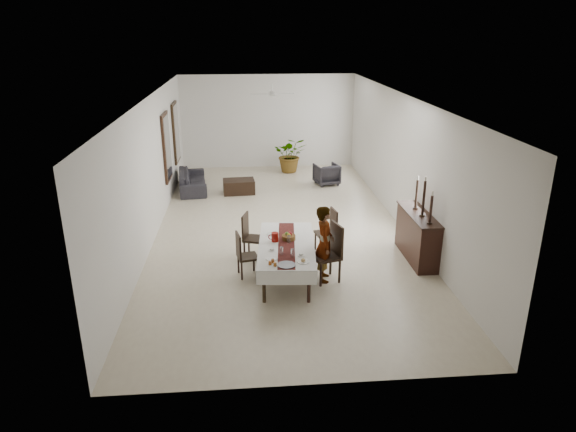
% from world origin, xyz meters
% --- Properties ---
extents(floor, '(6.00, 12.00, 0.00)m').
position_xyz_m(floor, '(0.00, 0.00, 0.00)').
color(floor, beige).
rests_on(floor, ground).
extents(ceiling, '(6.00, 12.00, 0.02)m').
position_xyz_m(ceiling, '(0.00, 0.00, 3.20)').
color(ceiling, white).
rests_on(ceiling, wall_back).
extents(wall_back, '(6.00, 0.02, 3.20)m').
position_xyz_m(wall_back, '(0.00, 6.00, 1.60)').
color(wall_back, silver).
rests_on(wall_back, floor).
extents(wall_front, '(6.00, 0.02, 3.20)m').
position_xyz_m(wall_front, '(0.00, -6.00, 1.60)').
color(wall_front, silver).
rests_on(wall_front, floor).
extents(wall_left, '(0.02, 12.00, 3.20)m').
position_xyz_m(wall_left, '(-3.00, 0.00, 1.60)').
color(wall_left, silver).
rests_on(wall_left, floor).
extents(wall_right, '(0.02, 12.00, 3.20)m').
position_xyz_m(wall_right, '(3.00, 0.00, 1.60)').
color(wall_right, silver).
rests_on(wall_right, floor).
extents(dining_table_top, '(1.09, 2.26, 0.05)m').
position_xyz_m(dining_table_top, '(-0.07, -2.65, 0.66)').
color(dining_table_top, black).
rests_on(dining_table_top, table_leg_fl).
extents(table_leg_fl, '(0.07, 0.07, 0.64)m').
position_xyz_m(table_leg_fl, '(-0.55, -3.66, 0.32)').
color(table_leg_fl, black).
rests_on(table_leg_fl, floor).
extents(table_leg_fr, '(0.07, 0.07, 0.64)m').
position_xyz_m(table_leg_fr, '(0.25, -3.72, 0.32)').
color(table_leg_fr, black).
rests_on(table_leg_fr, floor).
extents(table_leg_bl, '(0.07, 0.07, 0.64)m').
position_xyz_m(table_leg_bl, '(-0.38, -1.58, 0.32)').
color(table_leg_bl, black).
rests_on(table_leg_bl, floor).
extents(table_leg_br, '(0.07, 0.07, 0.64)m').
position_xyz_m(table_leg_br, '(0.42, -1.64, 0.32)').
color(table_leg_br, black).
rests_on(table_leg_br, floor).
extents(tablecloth_top, '(1.27, 2.44, 0.01)m').
position_xyz_m(tablecloth_top, '(-0.07, -2.65, 0.69)').
color(tablecloth_top, white).
rests_on(tablecloth_top, dining_table_top).
extents(tablecloth_drape_left, '(0.20, 2.35, 0.27)m').
position_xyz_m(tablecloth_drape_left, '(-0.60, -2.61, 0.56)').
color(tablecloth_drape_left, silver).
rests_on(tablecloth_drape_left, dining_table_top).
extents(tablecloth_drape_right, '(0.20, 2.35, 0.27)m').
position_xyz_m(tablecloth_drape_right, '(0.47, -2.69, 0.56)').
color(tablecloth_drape_right, silver).
rests_on(tablecloth_drape_right, dining_table_top).
extents(tablecloth_drape_near, '(1.08, 0.10, 0.27)m').
position_xyz_m(tablecloth_drape_near, '(-0.16, -3.82, 0.56)').
color(tablecloth_drape_near, white).
rests_on(tablecloth_drape_near, dining_table_top).
extents(tablecloth_drape_far, '(1.08, 0.10, 0.27)m').
position_xyz_m(tablecloth_drape_far, '(0.03, -1.48, 0.56)').
color(tablecloth_drape_far, white).
rests_on(tablecloth_drape_far, dining_table_top).
extents(table_runner, '(0.51, 2.31, 0.00)m').
position_xyz_m(table_runner, '(-0.07, -2.65, 0.70)').
color(table_runner, '#591D19').
rests_on(table_runner, tablecloth_top).
extents(red_pitcher, '(0.15, 0.15, 0.18)m').
position_xyz_m(red_pitcher, '(-0.28, -2.49, 0.79)').
color(red_pitcher, maroon).
rests_on(red_pitcher, tablecloth_top).
extents(pitcher_handle, '(0.11, 0.03, 0.11)m').
position_xyz_m(pitcher_handle, '(-0.36, -2.49, 0.79)').
color(pitcher_handle, maroon).
rests_on(pitcher_handle, red_pitcher).
extents(wine_glass_near, '(0.06, 0.06, 0.16)m').
position_xyz_m(wine_glass_near, '(-0.01, -3.25, 0.77)').
color(wine_glass_near, white).
rests_on(wine_glass_near, tablecloth_top).
extents(wine_glass_mid, '(0.06, 0.06, 0.16)m').
position_xyz_m(wine_glass_mid, '(-0.20, -3.14, 0.77)').
color(wine_glass_mid, white).
rests_on(wine_glass_mid, tablecloth_top).
extents(wine_glass_far, '(0.06, 0.06, 0.16)m').
position_xyz_m(wine_glass_far, '(-0.02, -2.61, 0.77)').
color(wine_glass_far, silver).
rests_on(wine_glass_far, tablecloth_top).
extents(teacup_right, '(0.08, 0.08, 0.05)m').
position_xyz_m(teacup_right, '(0.16, -3.22, 0.72)').
color(teacup_right, white).
rests_on(teacup_right, saucer_right).
extents(saucer_right, '(0.14, 0.14, 0.01)m').
position_xyz_m(saucer_right, '(0.16, -3.22, 0.70)').
color(saucer_right, white).
rests_on(saucer_right, tablecloth_top).
extents(teacup_left, '(0.08, 0.08, 0.05)m').
position_xyz_m(teacup_left, '(-0.37, -2.95, 0.72)').
color(teacup_left, silver).
rests_on(teacup_left, saucer_left).
extents(saucer_left, '(0.14, 0.14, 0.01)m').
position_xyz_m(saucer_left, '(-0.37, -2.95, 0.70)').
color(saucer_left, white).
rests_on(saucer_left, tablecloth_top).
extents(plate_near_right, '(0.22, 0.22, 0.01)m').
position_xyz_m(plate_near_right, '(0.17, -3.50, 0.70)').
color(plate_near_right, silver).
rests_on(plate_near_right, tablecloth_top).
extents(bread_near_right, '(0.08, 0.08, 0.08)m').
position_xyz_m(bread_near_right, '(0.17, -3.50, 0.73)').
color(bread_near_right, tan).
rests_on(bread_near_right, plate_near_right).
extents(plate_near_left, '(0.22, 0.22, 0.01)m').
position_xyz_m(plate_near_left, '(-0.40, -3.31, 0.70)').
color(plate_near_left, white).
rests_on(plate_near_left, tablecloth_top).
extents(plate_far_left, '(0.22, 0.22, 0.01)m').
position_xyz_m(plate_far_left, '(-0.32, -2.12, 0.70)').
color(plate_far_left, silver).
rests_on(plate_far_left, tablecloth_top).
extents(serving_tray, '(0.33, 0.33, 0.02)m').
position_xyz_m(serving_tray, '(-0.15, -3.61, 0.71)').
color(serving_tray, '#3A3B3F').
rests_on(serving_tray, tablecloth_top).
extents(jam_jar_a, '(0.06, 0.06, 0.07)m').
position_xyz_m(jam_jar_a, '(-0.35, -3.62, 0.73)').
color(jam_jar_a, brown).
rests_on(jam_jar_a, tablecloth_top).
extents(jam_jar_b, '(0.06, 0.06, 0.07)m').
position_xyz_m(jam_jar_b, '(-0.44, -3.56, 0.73)').
color(jam_jar_b, brown).
rests_on(jam_jar_b, tablecloth_top).
extents(jam_jar_c, '(0.06, 0.06, 0.07)m').
position_xyz_m(jam_jar_c, '(-0.38, -3.47, 0.73)').
color(jam_jar_c, brown).
rests_on(jam_jar_c, tablecloth_top).
extents(fruit_basket, '(0.27, 0.27, 0.09)m').
position_xyz_m(fruit_basket, '(-0.00, -2.43, 0.74)').
color(fruit_basket, brown).
rests_on(fruit_basket, tablecloth_top).
extents(fruit_red, '(0.08, 0.08, 0.08)m').
position_xyz_m(fruit_red, '(0.03, -2.41, 0.81)').
color(fruit_red, maroon).
rests_on(fruit_red, fruit_basket).
extents(fruit_green, '(0.07, 0.07, 0.07)m').
position_xyz_m(fruit_green, '(-0.04, -2.40, 0.81)').
color(fruit_green, '#497322').
rests_on(fruit_green, fruit_basket).
extents(fruit_yellow, '(0.08, 0.08, 0.08)m').
position_xyz_m(fruit_yellow, '(-0.01, -2.47, 0.81)').
color(fruit_yellow, gold).
rests_on(fruit_yellow, fruit_basket).
extents(chair_right_near_seat, '(0.61, 0.61, 0.06)m').
position_xyz_m(chair_right_near_seat, '(0.69, -2.89, 0.51)').
color(chair_right_near_seat, black).
rests_on(chair_right_near_seat, chair_right_near_leg_fl).
extents(chair_right_near_leg_fl, '(0.06, 0.06, 0.48)m').
position_xyz_m(chair_right_near_leg_fl, '(0.94, -3.02, 0.24)').
color(chair_right_near_leg_fl, black).
rests_on(chair_right_near_leg_fl, floor).
extents(chair_right_near_leg_fr, '(0.06, 0.06, 0.48)m').
position_xyz_m(chair_right_near_leg_fr, '(0.82, -2.64, 0.24)').
color(chair_right_near_leg_fr, black).
rests_on(chair_right_near_leg_fr, floor).
extents(chair_right_near_leg_bl, '(0.06, 0.06, 0.48)m').
position_xyz_m(chair_right_near_leg_bl, '(0.55, -3.14, 0.24)').
color(chair_right_near_leg_bl, black).
rests_on(chair_right_near_leg_bl, floor).
extents(chair_right_near_leg_br, '(0.06, 0.06, 0.48)m').
position_xyz_m(chair_right_near_leg_br, '(0.44, -2.75, 0.24)').
color(chair_right_near_leg_br, black).
rests_on(chair_right_near_leg_br, floor).
extents(chair_right_near_back, '(0.18, 0.48, 0.62)m').
position_xyz_m(chair_right_near_back, '(0.90, -2.83, 0.84)').
color(chair_right_near_back, black).
rests_on(chair_right_near_back, chair_right_near_seat).
extents(chair_right_far_seat, '(0.48, 0.48, 0.05)m').
position_xyz_m(chair_right_far_seat, '(0.88, -1.55, 0.43)').
color(chair_right_far_seat, black).
rests_on(chair_right_far_seat, chair_right_far_leg_fl).
extents(chair_right_far_leg_fl, '(0.05, 0.05, 0.41)m').
position_xyz_m(chair_right_far_leg_fl, '(1.08, -1.68, 0.20)').
color(chair_right_far_leg_fl, black).
rests_on(chair_right_far_leg_fl, floor).
extents(chair_right_far_leg_fr, '(0.05, 0.05, 0.41)m').
position_xyz_m(chair_right_far_leg_fr, '(1.02, -1.35, 0.20)').
color(chair_right_far_leg_fr, black).
rests_on(chair_right_far_leg_fr, floor).
extents(chair_right_far_leg_bl, '(0.05, 0.05, 0.41)m').
position_xyz_m(chair_right_far_leg_bl, '(0.74, -1.74, 0.20)').
color(chair_right_far_leg_bl, black).
rests_on(chair_right_far_leg_bl, floor).
extents(chair_right_far_leg_br, '(0.05, 0.05, 0.41)m').
position_xyz_m(chair_right_far_leg_br, '(0.68, -1.41, 0.20)').
color(chair_right_far_leg_br, black).
rests_on(chair_right_far_leg_br, floor).
extents(chair_right_far_back, '(0.11, 0.42, 0.53)m').
position_xyz_m(chair_right_far_back, '(1.07, -1.51, 0.72)').
color(chair_right_far_back, black).
rests_on(chair_right_far_back, chair_right_far_seat).
extents(chair_left_near_seat, '(0.46, 0.46, 0.04)m').
position_xyz_m(chair_left_near_seat, '(-0.83, -2.55, 0.41)').
color(chair_left_near_seat, black).
rests_on(chair_left_near_seat, chair_left_near_leg_fl).
extents(chair_left_near_leg_fl, '(0.05, 0.05, 0.38)m').
position_xyz_m(chair_left_near_leg_fl, '(-1.02, -2.43, 0.19)').
color(chair_left_near_leg_fl, black).
rests_on(chair_left_near_leg_fl, floor).
extents(chair_left_near_leg_fr, '(0.05, 0.05, 0.38)m').
position_xyz_m(chair_left_near_leg_fr, '(-0.95, -2.74, 0.19)').
color(chair_left_near_leg_fr, black).
rests_on(chair_left_near_leg_fr, floor).
extents(chair_left_near_leg_bl, '(0.05, 0.05, 0.38)m').
position_xyz_m(chair_left_near_leg_bl, '(-0.71, -2.36, 0.19)').
color(chair_left_near_leg_bl, black).
rests_on(chair_left_near_leg_bl, floor).
extents(chair_left_near_leg_br, '(0.05, 0.05, 0.38)m').
position_xyz_m(chair_left_near_leg_br, '(-0.64, -2.67, 0.19)').
color(chair_left_near_leg_br, black).
rests_on(chair_left_near_leg_br, floor).
extents(chair_left_near_back, '(0.12, 0.39, 0.49)m').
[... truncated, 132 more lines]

